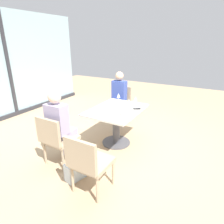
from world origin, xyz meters
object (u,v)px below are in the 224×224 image
object	(u,v)px
wine_glass_2	(129,102)
chair_far_left	(56,137)
person_far_left	(60,123)
dining_table_main	(116,118)
wine_glass_0	(118,96)
handbag_0	(75,171)
chair_side_end	(88,161)
coffee_cup	(130,111)
cell_phone_on_table	(137,109)
wine_glass_1	(135,99)
person_far_right	(118,95)
wine_glass_3	(123,108)
chair_far_right	(120,102)

from	to	relation	value
wine_glass_2	chair_far_left	bearing A→B (deg)	151.76
person_far_left	dining_table_main	bearing A→B (deg)	-26.61
wine_glass_0	handbag_0	size ratio (longest dim) A/B	0.62
chair_side_end	coffee_cup	size ratio (longest dim) A/B	9.67
dining_table_main	chair_far_left	distance (m)	1.20
cell_phone_on_table	handbag_0	distance (m)	1.59
wine_glass_0	wine_glass_1	distance (m)	0.42
person_far_right	wine_glass_3	distance (m)	1.45
chair_far_right	handbag_0	bearing A→B (deg)	-168.38
person_far_left	wine_glass_0	world-z (taller)	person_far_left
person_far_right	wine_glass_1	distance (m)	0.96
wine_glass_0	handbag_0	distance (m)	1.83
dining_table_main	person_far_left	bearing A→B (deg)	153.39
person_far_right	wine_glass_2	world-z (taller)	person_far_right
person_far_right	dining_table_main	bearing A→B (deg)	-153.39
chair_side_end	wine_glass_2	xyz separation A→B (m)	(1.52, 0.15, 0.37)
chair_far_left	wine_glass_0	world-z (taller)	wine_glass_0
wine_glass_0	handbag_0	bearing A→B (deg)	-174.01
wine_glass_1	wine_glass_2	bearing A→B (deg)	168.51
wine_glass_3	chair_far_right	bearing A→B (deg)	29.26
dining_table_main	wine_glass_1	world-z (taller)	wine_glass_1
chair_far_right	handbag_0	size ratio (longest dim) A/B	2.90
chair_far_right	chair_side_end	world-z (taller)	same
chair_far_left	cell_phone_on_table	bearing A→B (deg)	-32.83
chair_far_left	wine_glass_3	distance (m)	1.20
dining_table_main	wine_glass_0	world-z (taller)	wine_glass_0
wine_glass_1	wine_glass_2	world-z (taller)	same
chair_far_right	person_far_left	bearing A→B (deg)	-180.00
chair_far_right	wine_glass_1	world-z (taller)	wine_glass_1
wine_glass_1	coffee_cup	size ratio (longest dim) A/B	2.06
chair_far_right	wine_glass_2	world-z (taller)	wine_glass_2
wine_glass_3	cell_phone_on_table	distance (m)	0.46
wine_glass_0	coffee_cup	xyz separation A→B (m)	(-0.51, -0.51, -0.09)
dining_table_main	chair_far_right	xyz separation A→B (m)	(1.10, 0.49, -0.04)
chair_side_end	chair_far_left	bearing A→B (deg)	72.12
chair_far_right	person_far_left	world-z (taller)	person_far_left
handbag_0	person_far_left	bearing A→B (deg)	77.00
person_far_left	handbag_0	distance (m)	0.78
chair_far_left	wine_glass_0	bearing A→B (deg)	-11.33
chair_side_end	wine_glass_1	xyz separation A→B (m)	(1.73, 0.11, 0.37)
coffee_cup	wine_glass_2	bearing A→B (deg)	30.43
wine_glass_2	dining_table_main	bearing A→B (deg)	131.28
dining_table_main	cell_phone_on_table	distance (m)	0.43
dining_table_main	person_far_right	distance (m)	1.12
handbag_0	person_far_right	bearing A→B (deg)	27.12
chair_side_end	cell_phone_on_table	world-z (taller)	chair_side_end
chair_far_right	cell_phone_on_table	xyz separation A→B (m)	(-0.91, -0.83, 0.24)
wine_glass_3	handbag_0	size ratio (longest dim) A/B	0.62
wine_glass_3	chair_far_left	bearing A→B (deg)	138.85
chair_side_end	wine_glass_1	world-z (taller)	wine_glass_1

